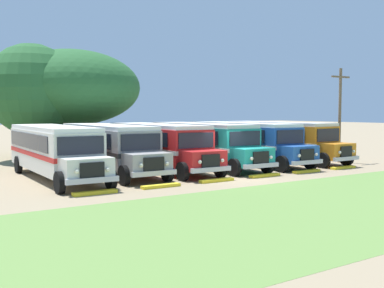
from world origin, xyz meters
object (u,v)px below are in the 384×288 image
at_px(parked_bus_slot_4, 246,141).
at_px(parked_bus_slot_5, 280,139).
at_px(broad_shade_tree, 64,89).
at_px(utility_pole, 340,112).
at_px(parked_bus_slot_0, 55,149).
at_px(parked_bus_slot_1, 109,146).
at_px(parked_bus_slot_3, 204,142).
at_px(parked_bus_slot_2, 159,144).

distance_m(parked_bus_slot_4, parked_bus_slot_5, 3.38).
bearing_deg(broad_shade_tree, utility_pole, -44.70).
xyz_separation_m(parked_bus_slot_5, broad_shade_tree, (-12.21, 11.56, 3.81)).
relative_size(parked_bus_slot_0, parked_bus_slot_5, 1.00).
bearing_deg(parked_bus_slot_5, utility_pole, 38.30).
distance_m(broad_shade_tree, utility_pole, 21.00).
height_order(broad_shade_tree, utility_pole, broad_shade_tree).
distance_m(parked_bus_slot_1, parked_bus_slot_3, 6.48).
relative_size(parked_bus_slot_0, parked_bus_slot_1, 1.00).
height_order(parked_bus_slot_5, utility_pole, utility_pole).
xyz_separation_m(parked_bus_slot_5, utility_pole, (2.66, -3.16, 1.97)).
bearing_deg(parked_bus_slot_0, broad_shade_tree, 160.42).
relative_size(parked_bus_slot_2, utility_pole, 1.64).
relative_size(parked_bus_slot_3, parked_bus_slot_5, 1.00).
relative_size(parked_bus_slot_4, broad_shade_tree, 0.89).
relative_size(parked_bus_slot_3, broad_shade_tree, 0.89).
distance_m(parked_bus_slot_0, broad_shade_tree, 12.92).
bearing_deg(parked_bus_slot_2, utility_pole, 76.71).
height_order(parked_bus_slot_4, broad_shade_tree, broad_shade_tree).
xyz_separation_m(parked_bus_slot_0, parked_bus_slot_3, (9.83, 0.08, 0.00)).
distance_m(parked_bus_slot_1, parked_bus_slot_2, 3.19).
relative_size(parked_bus_slot_2, parked_bus_slot_4, 1.00).
distance_m(parked_bus_slot_4, utility_pole, 7.05).
bearing_deg(parked_bus_slot_4, parked_bus_slot_3, -92.59).
height_order(parked_bus_slot_0, parked_bus_slot_1, same).
bearing_deg(utility_pole, broad_shade_tree, 135.30).
height_order(parked_bus_slot_1, parked_bus_slot_4, same).
bearing_deg(parked_bus_slot_5, parked_bus_slot_4, -89.98).
xyz_separation_m(broad_shade_tree, utility_pole, (14.87, -14.72, -1.84)).
relative_size(parked_bus_slot_1, utility_pole, 1.64).
bearing_deg(broad_shade_tree, parked_bus_slot_1, -95.30).
distance_m(parked_bus_slot_0, parked_bus_slot_3, 9.83).
distance_m(parked_bus_slot_2, utility_pole, 13.31).
distance_m(parked_bus_slot_1, broad_shade_tree, 11.69).
height_order(parked_bus_slot_1, utility_pole, utility_pole).
relative_size(parked_bus_slot_0, utility_pole, 1.64).
bearing_deg(broad_shade_tree, parked_bus_slot_0, -110.82).
bearing_deg(parked_bus_slot_1, parked_bus_slot_0, -79.52).
height_order(parked_bus_slot_0, utility_pole, utility_pole).
xyz_separation_m(parked_bus_slot_1, broad_shade_tree, (1.02, 11.01, 3.81)).
bearing_deg(parked_bus_slot_0, parked_bus_slot_1, 100.30).
height_order(parked_bus_slot_0, parked_bus_slot_4, same).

